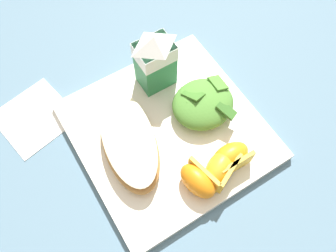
{
  "coord_description": "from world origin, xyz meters",
  "views": [
    {
      "loc": [
        -0.13,
        -0.2,
        0.5
      ],
      "look_at": [
        0.0,
        0.0,
        0.03
      ],
      "focal_mm": 36.45,
      "sensor_mm": 36.0,
      "label": 1
    }
  ],
  "objects_px": {
    "orange_wedge_front": "(199,180)",
    "paper_napkin": "(35,117)",
    "milk_carton": "(155,59)",
    "green_salad_pile": "(203,103)",
    "cheesy_pizza_bread": "(129,141)",
    "white_plate": "(168,131)",
    "orange_wedge_middle": "(221,168)",
    "orange_wedge_rear": "(231,157)"
  },
  "relations": [
    {
      "from": "orange_wedge_rear",
      "to": "paper_napkin",
      "type": "bearing_deg",
      "value": 132.97
    },
    {
      "from": "green_salad_pile",
      "to": "orange_wedge_middle",
      "type": "distance_m",
      "value": 0.11
    },
    {
      "from": "green_salad_pile",
      "to": "orange_wedge_front",
      "type": "xyz_separation_m",
      "value": [
        -0.08,
        -0.1,
        -0.0
      ]
    },
    {
      "from": "white_plate",
      "to": "orange_wedge_rear",
      "type": "xyz_separation_m",
      "value": [
        0.05,
        -0.1,
        0.03
      ]
    },
    {
      "from": "cheesy_pizza_bread",
      "to": "milk_carton",
      "type": "bearing_deg",
      "value": 40.57
    },
    {
      "from": "orange_wedge_rear",
      "to": "orange_wedge_front",
      "type": "bearing_deg",
      "value": -176.45
    },
    {
      "from": "milk_carton",
      "to": "orange_wedge_rear",
      "type": "relative_size",
      "value": 1.82
    },
    {
      "from": "cheesy_pizza_bread",
      "to": "paper_napkin",
      "type": "height_order",
      "value": "cheesy_pizza_bread"
    },
    {
      "from": "white_plate",
      "to": "cheesy_pizza_bread",
      "type": "relative_size",
      "value": 1.53
    },
    {
      "from": "orange_wedge_front",
      "to": "paper_napkin",
      "type": "height_order",
      "value": "orange_wedge_front"
    },
    {
      "from": "milk_carton",
      "to": "green_salad_pile",
      "type": "bearing_deg",
      "value": -69.34
    },
    {
      "from": "milk_carton",
      "to": "orange_wedge_middle",
      "type": "distance_m",
      "value": 0.19
    },
    {
      "from": "orange_wedge_middle",
      "to": "white_plate",
      "type": "bearing_deg",
      "value": 104.55
    },
    {
      "from": "cheesy_pizza_bread",
      "to": "paper_napkin",
      "type": "relative_size",
      "value": 1.67
    },
    {
      "from": "cheesy_pizza_bread",
      "to": "orange_wedge_front",
      "type": "relative_size",
      "value": 2.77
    },
    {
      "from": "white_plate",
      "to": "paper_napkin",
      "type": "bearing_deg",
      "value": 140.72
    },
    {
      "from": "green_salad_pile",
      "to": "orange_wedge_middle",
      "type": "relative_size",
      "value": 1.44
    },
    {
      "from": "milk_carton",
      "to": "orange_wedge_middle",
      "type": "height_order",
      "value": "milk_carton"
    },
    {
      "from": "cheesy_pizza_bread",
      "to": "green_salad_pile",
      "type": "distance_m",
      "value": 0.13
    },
    {
      "from": "orange_wedge_middle",
      "to": "orange_wedge_rear",
      "type": "height_order",
      "value": "same"
    },
    {
      "from": "white_plate",
      "to": "orange_wedge_middle",
      "type": "distance_m",
      "value": 0.11
    },
    {
      "from": "white_plate",
      "to": "cheesy_pizza_bread",
      "type": "height_order",
      "value": "cheesy_pizza_bread"
    },
    {
      "from": "milk_carton",
      "to": "orange_wedge_rear",
      "type": "bearing_deg",
      "value": -84.81
    },
    {
      "from": "white_plate",
      "to": "milk_carton",
      "type": "bearing_deg",
      "value": 70.51
    },
    {
      "from": "white_plate",
      "to": "orange_wedge_rear",
      "type": "bearing_deg",
      "value": -63.34
    },
    {
      "from": "white_plate",
      "to": "paper_napkin",
      "type": "distance_m",
      "value": 0.22
    },
    {
      "from": "white_plate",
      "to": "orange_wedge_front",
      "type": "distance_m",
      "value": 0.1
    },
    {
      "from": "green_salad_pile",
      "to": "milk_carton",
      "type": "height_order",
      "value": "milk_carton"
    },
    {
      "from": "milk_carton",
      "to": "white_plate",
      "type": "bearing_deg",
      "value": -109.49
    },
    {
      "from": "milk_carton",
      "to": "orange_wedge_middle",
      "type": "xyz_separation_m",
      "value": [
        -0.0,
        -0.19,
        -0.04
      ]
    },
    {
      "from": "orange_wedge_middle",
      "to": "paper_napkin",
      "type": "xyz_separation_m",
      "value": [
        -0.2,
        0.24,
        -0.03
      ]
    },
    {
      "from": "cheesy_pizza_bread",
      "to": "milk_carton",
      "type": "relative_size",
      "value": 1.67
    },
    {
      "from": "orange_wedge_front",
      "to": "orange_wedge_rear",
      "type": "xyz_separation_m",
      "value": [
        0.06,
        0.0,
        0.0
      ]
    },
    {
      "from": "green_salad_pile",
      "to": "orange_wedge_rear",
      "type": "height_order",
      "value": "green_salad_pile"
    },
    {
      "from": "milk_carton",
      "to": "orange_wedge_middle",
      "type": "relative_size",
      "value": 1.58
    },
    {
      "from": "cheesy_pizza_bread",
      "to": "milk_carton",
      "type": "xyz_separation_m",
      "value": [
        0.1,
        0.08,
        0.04
      ]
    },
    {
      "from": "white_plate",
      "to": "paper_napkin",
      "type": "relative_size",
      "value": 2.55
    },
    {
      "from": "orange_wedge_middle",
      "to": "milk_carton",
      "type": "bearing_deg",
      "value": 88.5
    },
    {
      "from": "white_plate",
      "to": "paper_napkin",
      "type": "xyz_separation_m",
      "value": [
        -0.17,
        0.14,
        -0.01
      ]
    },
    {
      "from": "orange_wedge_middle",
      "to": "orange_wedge_front",
      "type": "bearing_deg",
      "value": 176.68
    },
    {
      "from": "white_plate",
      "to": "orange_wedge_middle",
      "type": "relative_size",
      "value": 4.03
    },
    {
      "from": "orange_wedge_middle",
      "to": "orange_wedge_rear",
      "type": "relative_size",
      "value": 1.15
    }
  ]
}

